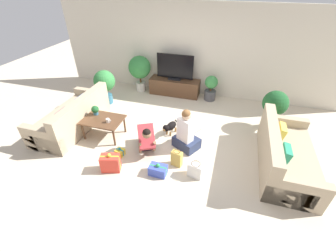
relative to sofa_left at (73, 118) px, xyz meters
name	(u,v)px	position (x,y,z in m)	size (l,w,h in m)	color
ground_plane	(168,141)	(2.37, 0.15, -0.29)	(16.00, 16.00, 0.00)	beige
wall_back	(195,51)	(2.37, 2.78, 1.01)	(8.40, 0.06, 2.60)	beige
sofa_left	(73,118)	(0.00, 0.00, 0.00)	(0.94, 2.03, 0.83)	tan
sofa_right	(284,155)	(4.74, 0.03, 0.00)	(0.94, 2.03, 0.83)	tan
coffee_table	(103,121)	(0.89, -0.08, 0.12)	(0.90, 0.65, 0.45)	brown
tv_console	(175,87)	(1.88, 2.48, -0.04)	(1.52, 0.47, 0.49)	brown
tv	(175,68)	(1.88, 2.48, 0.55)	(1.10, 0.20, 0.76)	black
potted_plant_back_right	(211,87)	(2.99, 2.43, 0.12)	(0.37, 0.37, 0.75)	#4C4C51
potted_plant_back_left	(140,69)	(0.76, 2.43, 0.44)	(0.68, 0.68, 1.11)	beige
potted_plant_corner_right	(275,105)	(4.60, 1.40, 0.35)	(0.58, 0.58, 0.97)	beige
potted_plant_corner_left	(105,83)	(0.14, 1.37, 0.34)	(0.59, 0.59, 0.98)	#336B84
person_kneeling	(146,138)	(2.02, -0.30, 0.04)	(0.63, 0.82, 0.77)	#23232D
person_sitting	(186,134)	(2.80, 0.04, 0.07)	(0.65, 0.62, 0.97)	#283351
dog	(170,127)	(2.33, 0.40, -0.07)	(0.29, 0.52, 0.33)	black
gift_box_a	(111,163)	(1.56, -1.04, -0.11)	(0.40, 0.31, 0.41)	red
gift_box_b	(158,170)	(2.47, -0.88, -0.19)	(0.34, 0.22, 0.26)	#3D51BC
gift_box_c	(120,152)	(1.53, -0.61, -0.21)	(0.19, 0.18, 0.20)	yellow
gift_bag_a	(195,170)	(3.16, -0.73, -0.13)	(0.30, 0.20, 0.32)	white
gift_bag_b	(177,158)	(2.75, -0.54, -0.11)	(0.23, 0.16, 0.36)	#E5B74C
mug	(108,120)	(1.07, -0.15, 0.21)	(0.12, 0.08, 0.09)	silver
tabletop_plant	(95,110)	(0.64, 0.06, 0.29)	(0.17, 0.17, 0.22)	#336B84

